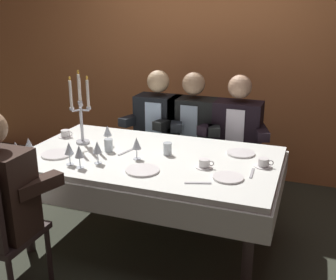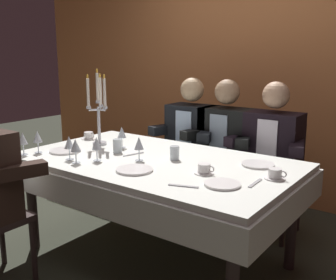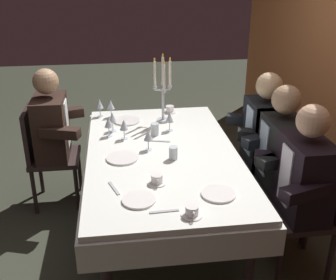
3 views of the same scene
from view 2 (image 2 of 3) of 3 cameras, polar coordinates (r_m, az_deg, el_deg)
The scene contains 26 objects.
ground_plane at distance 3.01m, azimuth -1.78°, elevation -16.47°, with size 12.00×12.00×0.00m, color #35382B.
back_wall at distance 4.07m, azimuth 12.94°, elevation 10.69°, with size 6.00×0.12×2.70m, color #D77F47.
dining_table at distance 2.76m, azimuth -1.86°, elevation -5.11°, with size 1.94×1.14×0.74m.
candelabra at distance 3.14m, azimuth -9.97°, elevation 4.11°, with size 0.15×0.17×0.60m.
dinner_plate_0 at distance 3.02m, azimuth -14.53°, elevation -1.51°, with size 0.23×0.23×0.01m, color white.
dinner_plate_1 at distance 2.46m, azimuth -4.85°, elevation -4.27°, with size 0.23×0.23×0.01m, color white.
dinner_plate_2 at distance 2.21m, azimuth 7.82°, elevation -6.30°, with size 0.20×0.20×0.01m, color white.
dinner_plate_3 at distance 2.63m, azimuth 12.79°, elevation -3.44°, with size 0.21×0.21×0.01m, color white.
wine_glass_0 at distance 2.69m, azimuth -10.23°, elevation -0.60°, with size 0.07×0.07×0.16m.
wine_glass_1 at distance 2.66m, azimuth -4.20°, elevation -0.59°, with size 0.07×0.07×0.16m.
wine_glass_2 at distance 3.04m, azimuth -6.66°, elevation 1.04°, with size 0.07×0.07×0.16m.
wine_glass_3 at distance 2.76m, azimuth -14.03°, elevation -0.44°, with size 0.07×0.07×0.16m.
wine_glass_4 at distance 2.67m, azimuth -13.16°, elevation -0.85°, with size 0.07×0.07×0.16m.
wine_glass_5 at distance 2.99m, azimuth -20.15°, elevation 0.11°, with size 0.07×0.07×0.16m.
wine_glass_6 at distance 3.01m, azimuth -18.24°, elevation 0.36°, with size 0.07×0.07×0.16m.
water_tumbler_0 at distance 2.69m, azimuth 0.96°, elevation -1.87°, with size 0.06×0.06×0.09m, color silver.
water_tumbler_1 at distance 2.91m, azimuth -7.27°, elevation -0.85°, with size 0.07×0.07×0.10m, color silver.
coffee_cup_0 at distance 2.40m, azimuth 5.25°, elevation -4.20°, with size 0.13×0.12×0.06m.
coffee_cup_1 at distance 2.38m, azimuth 15.15°, elevation -4.78°, with size 0.13×0.12×0.06m.
coffee_cup_2 at distance 3.41m, azimuth -11.33°, elevation 0.58°, with size 0.13×0.12×0.06m.
fork_0 at distance 2.85m, azimuth -5.05°, elevation -2.06°, with size 0.17×0.02×0.01m, color #B7B7BC.
fork_1 at distance 2.18m, azimuth 2.22°, elevation -6.63°, with size 0.17×0.02×0.01m, color #B7B7BC.
fork_2 at distance 2.27m, azimuth 12.42°, elevation -6.06°, with size 0.17×0.02×0.01m, color #B7B7BC.
seated_diner_1 at distance 3.58m, azimuth 3.48°, elevation 0.88°, with size 0.63×0.48×1.24m.
seated_diner_2 at distance 3.41m, azimuth 8.35°, elevation 0.18°, with size 0.63×0.48×1.24m.
seated_diner_3 at distance 3.24m, azimuth 14.90°, elevation -0.77°, with size 0.63×0.48×1.24m.
Camera 2 is at (1.63, -2.06, 1.45)m, focal length 42.41 mm.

